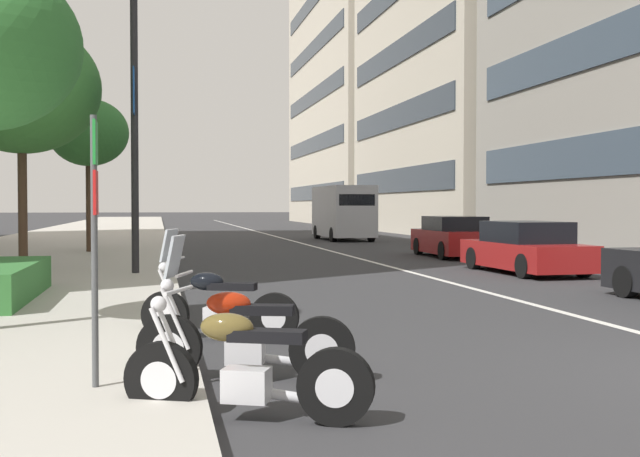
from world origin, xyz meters
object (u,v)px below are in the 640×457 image
Objects in this scene: street_lamp_with_banners at (147,73)px; street_tree_mid_sidewalk at (88,133)px; street_tree_far_plaza at (21,88)px; car_following_behind at (526,249)px; car_far_down_avenue at (453,238)px; delivery_van_ahead at (343,211)px; parking_sign_by_curb at (95,217)px; motorcycle_nearest_camera at (244,371)px; motorcycle_by_sign_pole at (241,337)px; motorcycle_second_in_row at (216,307)px.

street_lamp_with_banners is 9.72m from street_tree_mid_sidewalk.
street_tree_far_plaza is at bearing 174.64° from street_tree_mid_sidewalk.
car_following_behind is 0.74× the size of street_tree_far_plaza.
car_far_down_avenue is 0.70× the size of street_tree_far_plaza.
car_following_behind is at bearing -94.35° from street_tree_far_plaza.
delivery_van_ahead is 33.91m from parking_sign_by_curb.
motorcycle_nearest_camera is at bearing -175.88° from street_lamp_with_banners.
street_tree_far_plaza reaches higher than delivery_van_ahead.
car_far_down_avenue is (19.39, -9.38, 0.26)m from motorcycle_nearest_camera.
street_tree_far_plaza is 1.13× the size of street_tree_mid_sidewalk.
motorcycle_by_sign_pole is 0.39× the size of delivery_van_ahead.
motorcycle_nearest_camera is 21.54m from car_far_down_avenue.
car_far_down_avenue is at bearing -104.68° from street_tree_mid_sidewalk.
street_tree_far_plaza is at bearing 114.48° from car_far_down_avenue.
street_tree_mid_sidewalk reaches higher than delivery_van_ahead.
parking_sign_by_curb is (0.84, 1.26, 1.28)m from motorcycle_nearest_camera.
motorcycle_by_sign_pole reaches higher than motorcycle_nearest_camera.
delivery_van_ahead is at bearing -25.72° from street_lamp_with_banners.
parking_sign_by_curb is (-32.41, 9.96, 0.21)m from delivery_van_ahead.
street_tree_mid_sidewalk is (8.85, -0.83, -0.29)m from street_tree_far_plaza.
street_tree_far_plaza is (9.81, 4.00, 4.23)m from motorcycle_second_in_row.
street_lamp_with_banners is (9.21, 1.01, 4.59)m from motorcycle_second_in_row.
car_following_behind is 1.05× the size of car_far_down_avenue.
street_lamp_with_banners is (12.36, -0.30, 3.34)m from parking_sign_by_curb.
street_tree_far_plaza is (12.96, 2.69, 2.98)m from parking_sign_by_curb.
motorcycle_nearest_camera is 0.99× the size of motorcycle_second_in_row.
delivery_van_ahead reaches higher than parking_sign_by_curb.
street_tree_mid_sidewalk reaches higher than car_following_behind.
car_following_behind is (11.35, -8.74, 0.19)m from motorcycle_by_sign_pole.
motorcycle_by_sign_pole reaches higher than motorcycle_second_in_row.
car_far_down_avenue is at bearing -93.14° from motorcycle_nearest_camera.
street_tree_mid_sidewalk reaches higher than car_far_down_avenue.
delivery_van_ahead is at bearing -81.99° from motorcycle_nearest_camera.
delivery_van_ahead is at bearing -33.05° from street_tree_far_plaza.
parking_sign_by_curb is (-0.64, 1.39, 1.24)m from motorcycle_by_sign_pole.
street_tree_mid_sidewalk is at bearing -64.84° from motorcycle_by_sign_pole.
street_tree_far_plaza reaches higher than parking_sign_by_curb.
car_far_down_avenue is at bearing -59.12° from street_lamp_with_banners.
motorcycle_nearest_camera is at bearing 109.87° from motorcycle_second_in_row.
motorcycle_second_in_row is at bearing -71.88° from motorcycle_by_sign_pole.
street_tree_mid_sidewalk is at bearing 77.09° from car_far_down_avenue.
parking_sign_by_curb is at bearing -168.27° from street_tree_far_plaza.
car_following_behind is 1.84× the size of parking_sign_by_curb.
street_tree_far_plaza is at bearing 83.96° from car_following_behind.
motorcycle_second_in_row is 0.36× the size of delivery_van_ahead.
motorcycle_second_in_row is at bearing -173.75° from street_lamp_with_banners.
car_far_down_avenue reaches higher than motorcycle_nearest_camera.
car_following_behind is at bearing 177.27° from car_far_down_avenue.
street_lamp_with_banners reaches higher than delivery_van_ahead.
car_far_down_avenue is at bearing -67.29° from street_tree_far_plaza.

